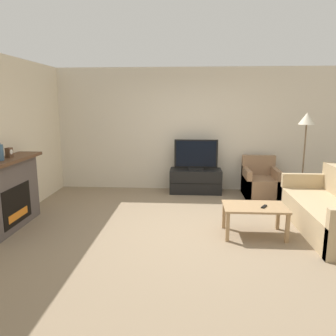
% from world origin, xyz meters
% --- Properties ---
extents(ground_plane, '(24.00, 24.00, 0.00)m').
position_xyz_m(ground_plane, '(0.00, 0.00, 0.00)').
color(ground_plane, '#89755B').
extents(wall_back, '(12.00, 0.06, 2.70)m').
position_xyz_m(wall_back, '(0.00, 2.35, 1.35)').
color(wall_back, beige).
rests_on(wall_back, ground).
extents(wall_left, '(0.06, 12.00, 2.70)m').
position_xyz_m(wall_left, '(-2.95, 0.00, 1.35)').
color(wall_left, beige).
rests_on(wall_left, ground).
extents(fireplace, '(0.44, 1.58, 1.11)m').
position_xyz_m(fireplace, '(-2.75, -0.32, 0.57)').
color(fireplace, '#564C47').
rests_on(fireplace, ground).
extents(mantel_clock, '(0.08, 0.11, 0.15)m').
position_xyz_m(mantel_clock, '(-2.74, -0.17, 1.19)').
color(mantel_clock, brown).
rests_on(mantel_clock, fireplace).
extents(tv_stand, '(1.12, 0.52, 0.51)m').
position_xyz_m(tv_stand, '(0.18, 2.03, 0.26)').
color(tv_stand, black).
rests_on(tv_stand, ground).
extents(tv, '(0.93, 0.18, 0.65)m').
position_xyz_m(tv, '(0.18, 2.03, 0.82)').
color(tv, black).
rests_on(tv, tv_stand).
extents(armchair, '(0.70, 0.76, 0.82)m').
position_xyz_m(armchair, '(1.54, 1.86, 0.27)').
color(armchair, '#937051').
rests_on(armchair, ground).
extents(coffee_table, '(0.91, 0.58, 0.45)m').
position_xyz_m(coffee_table, '(1.01, -0.30, 0.39)').
color(coffee_table, '#A37F56').
rests_on(coffee_table, ground).
extents(remote, '(0.11, 0.15, 0.02)m').
position_xyz_m(remote, '(1.13, -0.36, 0.46)').
color(remote, black).
rests_on(remote, coffee_table).
extents(couch, '(0.88, 2.14, 0.89)m').
position_xyz_m(couch, '(2.23, -0.06, 0.29)').
color(couch, tan).
rests_on(couch, ground).
extents(floor_lamp, '(0.30, 0.30, 1.76)m').
position_xyz_m(floor_lamp, '(2.21, 1.30, 1.51)').
color(floor_lamp, black).
rests_on(floor_lamp, ground).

